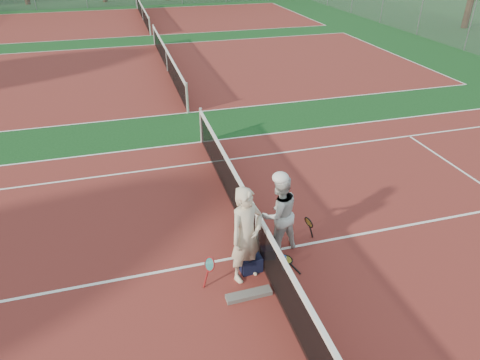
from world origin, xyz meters
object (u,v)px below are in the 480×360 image
net_main (257,234)px  sports_bag_purple (268,253)px  player_a (246,235)px  player_b (279,213)px  racket_red (210,271)px  sports_bag_navy (251,264)px  racket_black_held (308,229)px  water_bottle (284,263)px  racket_spare (286,260)px

net_main → sports_bag_purple: 0.46m
player_a → player_b: (0.85, 0.63, -0.11)m
racket_red → sports_bag_navy: size_ratio=1.41×
net_main → sports_bag_navy: size_ratio=27.17×
racket_black_held → sports_bag_navy: bearing=3.5°
player_a → player_b: 1.06m
sports_bag_navy → water_bottle: bearing=-13.7°
player_a → water_bottle: player_a is taller
racket_red → sports_bag_purple: (1.25, 0.38, -0.17)m
player_a → racket_red: (-0.69, 0.00, -0.67)m
player_a → water_bottle: size_ratio=6.39×
player_a → racket_spare: 1.31m
sports_bag_purple → racket_black_held: bearing=17.1°
player_a → racket_black_held: player_a is taller
player_b → sports_bag_navy: player_b is taller
racket_black_held → sports_bag_purple: (-0.98, -0.30, -0.17)m
sports_bag_navy → racket_black_held: bearing=21.8°
player_b → sports_bag_navy: 1.12m
sports_bag_navy → racket_red: bearing=-171.9°
racket_black_held → sports_bag_purple: 1.04m
sports_bag_purple → sports_bag_navy: bearing=-148.7°
racket_black_held → player_a: bearing=5.7°
player_a → sports_bag_purple: player_a is taller
player_b → sports_bag_purple: size_ratio=5.91×
net_main → sports_bag_purple: size_ratio=38.34×
player_a → racket_red: size_ratio=3.36×
net_main → sports_bag_purple: bearing=-40.2°
racket_black_held → sports_bag_navy: 1.53m
racket_spare → sports_bag_purple: (-0.33, 0.18, 0.10)m
player_b → sports_bag_purple: (-0.28, -0.24, -0.73)m
player_a → racket_black_held: bearing=-1.2°
racket_black_held → sports_bag_purple: size_ratio=2.01×
net_main → player_b: size_ratio=6.48×
player_a → sports_bag_navy: (0.13, 0.12, -0.80)m
racket_black_held → player_b: bearing=-13.6°
player_a → player_b: size_ratio=1.13×
player_a → racket_black_held: 1.82m
player_b → net_main: bearing=-2.3°
racket_red → racket_black_held: racket_black_held is taller
net_main → racket_red: net_main is taller
racket_black_held → net_main: bearing=-11.3°
net_main → racket_red: (-1.07, -0.54, -0.22)m
sports_bag_navy → net_main: bearing=59.5°
player_b → racket_spare: 0.94m
water_bottle → sports_bag_purple: bearing=113.9°
player_a → sports_bag_purple: 1.09m
water_bottle → sports_bag_navy: bearing=166.3°
net_main → racket_black_held: net_main is taller
net_main → racket_black_held: (1.17, 0.14, -0.22)m
sports_bag_navy → sports_bag_purple: bearing=31.3°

